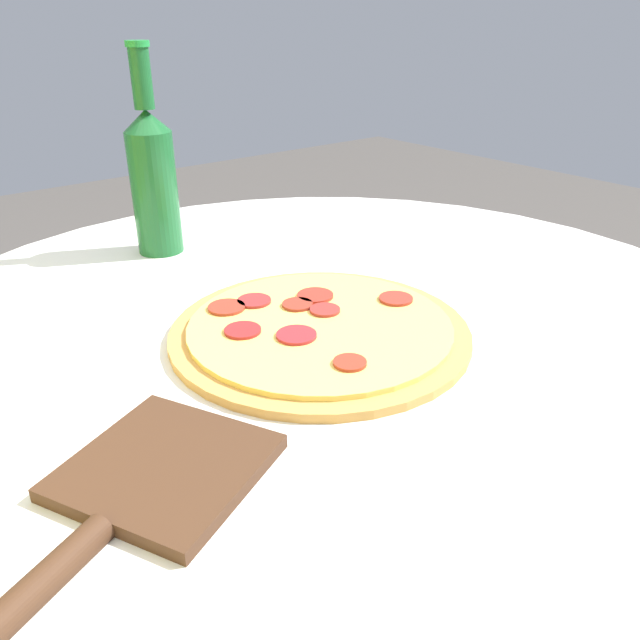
% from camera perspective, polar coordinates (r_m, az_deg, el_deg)
% --- Properties ---
extents(table, '(1.07, 1.07, 0.78)m').
position_cam_1_polar(table, '(0.84, 0.89, -11.20)').
color(table, silver).
rests_on(table, ground_plane).
extents(pizza, '(0.33, 0.33, 0.02)m').
position_cam_1_polar(pizza, '(0.69, -0.06, -0.88)').
color(pizza, '#C68E47').
rests_on(pizza, table).
extents(beer_bottle, '(0.07, 0.07, 0.29)m').
position_cam_1_polar(beer_bottle, '(0.95, -15.03, 12.58)').
color(beer_bottle, '#195628').
rests_on(beer_bottle, table).
extents(pizza_paddle, '(0.20, 0.30, 0.02)m').
position_cam_1_polar(pizza_paddle, '(0.49, -16.46, -15.11)').
color(pizza_paddle, '#422819').
rests_on(pizza_paddle, table).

